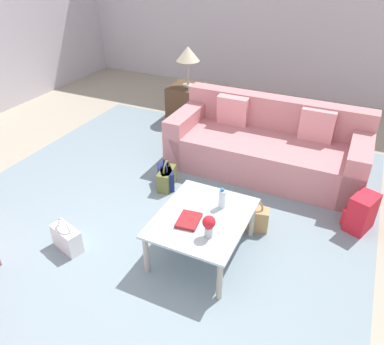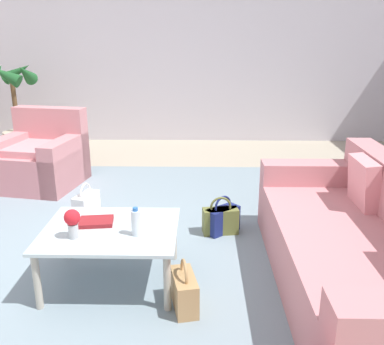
{
  "view_description": "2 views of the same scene",
  "coord_description": "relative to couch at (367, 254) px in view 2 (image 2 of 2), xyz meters",
  "views": [
    {
      "loc": [
        -2.0,
        -1.53,
        2.51
      ],
      "look_at": [
        0.46,
        -0.37,
        0.82
      ],
      "focal_mm": 35.0,
      "sensor_mm": 36.0,
      "label": 1
    },
    {
      "loc": [
        1.04,
        -3.27,
        1.74
      ],
      "look_at": [
        0.97,
        -0.03,
        0.7
      ],
      "focal_mm": 40.0,
      "sensor_mm": 36.0,
      "label": 2
    }
  ],
  "objects": [
    {
      "name": "water_bottle",
      "position": [
        -1.6,
        -0.0,
        0.23
      ],
      "size": [
        0.06,
        0.06,
        0.2
      ],
      "color": "silver",
      "rests_on": "coffee_table"
    },
    {
      "name": "handbag_white",
      "position": [
        -2.3,
        1.28,
        -0.17
      ],
      "size": [
        0.22,
        0.35,
        0.36
      ],
      "color": "white",
      "rests_on": "ground"
    },
    {
      "name": "handbag_olive",
      "position": [
        -0.97,
        0.93,
        -0.17
      ],
      "size": [
        0.34,
        0.19,
        0.36
      ],
      "color": "olive",
      "rests_on": "ground"
    },
    {
      "name": "armchair",
      "position": [
        -3.08,
        2.27,
        0.0
      ],
      "size": [
        1.06,
        1.05,
        0.9
      ],
      "color": "#C67F84",
      "rests_on": "ground"
    },
    {
      "name": "ground_plane",
      "position": [
        -2.2,
        0.6,
        -0.3
      ],
      "size": [
        12.0,
        12.0,
        0.0
      ],
      "primitive_type": "plane",
      "color": "#A89E89"
    },
    {
      "name": "coffee_table",
      "position": [
        -1.8,
        0.1,
        0.08
      ],
      "size": [
        0.96,
        0.78,
        0.43
      ],
      "color": "silver",
      "rests_on": "ground"
    },
    {
      "name": "coffee_table_book",
      "position": [
        -1.92,
        0.18,
        0.15
      ],
      "size": [
        0.26,
        0.21,
        0.03
      ],
      "primitive_type": "cube",
      "rotation": [
        0.0,
        0.0,
        0.13
      ],
      "color": "maroon",
      "rests_on": "coffee_table"
    },
    {
      "name": "wall_back",
      "position": [
        -2.2,
        4.66,
        1.25
      ],
      "size": [
        10.24,
        0.12,
        3.1
      ],
      "primitive_type": "cube",
      "color": "silver",
      "rests_on": "ground"
    },
    {
      "name": "couch",
      "position": [
        0.0,
        0.0,
        0.0
      ],
      "size": [
        0.99,
        2.37,
        0.85
      ],
      "color": "#C67F84",
      "rests_on": "ground"
    },
    {
      "name": "area_rug",
      "position": [
        -1.6,
        0.8,
        -0.29
      ],
      "size": [
        5.2,
        4.4,
        0.01
      ],
      "primitive_type": "cube",
      "color": "gray",
      "rests_on": "ground"
    },
    {
      "name": "handbag_tan",
      "position": [
        -1.26,
        -0.21,
        -0.17
      ],
      "size": [
        0.2,
        0.34,
        0.36
      ],
      "color": "tan",
      "rests_on": "ground"
    },
    {
      "name": "potted_palm",
      "position": [
        -4.0,
        3.8,
        0.4
      ],
      "size": [
        0.64,
        0.64,
        1.4
      ],
      "color": "#BCB299",
      "rests_on": "ground"
    },
    {
      "name": "flower_vase",
      "position": [
        -2.02,
        -0.05,
        0.26
      ],
      "size": [
        0.11,
        0.11,
        0.21
      ],
      "color": "#B2B7BC",
      "rests_on": "coffee_table"
    },
    {
      "name": "handbag_navy",
      "position": [
        -0.95,
        0.95,
        -0.17
      ],
      "size": [
        0.34,
        0.31,
        0.36
      ],
      "color": "navy",
      "rests_on": "ground"
    }
  ]
}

